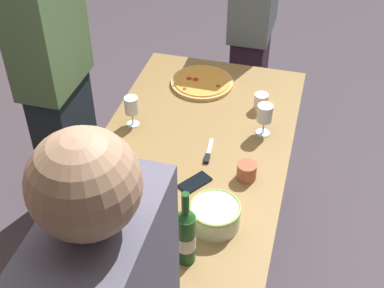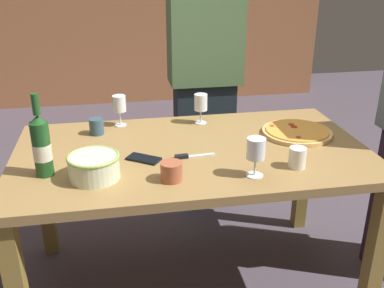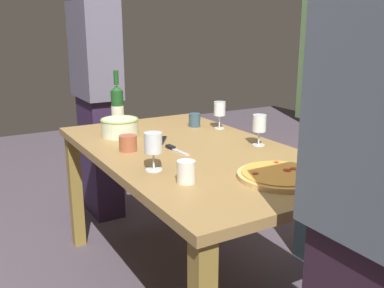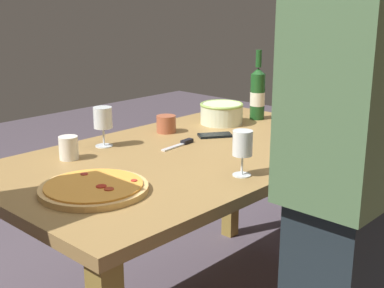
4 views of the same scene
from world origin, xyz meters
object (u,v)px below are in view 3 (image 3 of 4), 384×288
(dining_table, at_px, (192,167))
(cell_phone, at_px, (158,140))
(cup_amber, at_px, (186,172))
(cup_ceramic, at_px, (195,120))
(wine_bottle, at_px, (117,106))
(wine_glass_by_bottle, at_px, (153,145))
(person_guest_right, at_px, (341,117))
(pizza, at_px, (280,175))
(wine_glass_far_left, at_px, (259,125))
(person_host, at_px, (97,94))
(wine_glass_near_pizza, at_px, (220,110))
(cup_spare, at_px, (128,143))
(serving_bowl, at_px, (120,126))
(pizza_knife, at_px, (174,149))

(dining_table, bearing_deg, cell_phone, -161.95)
(cup_amber, relative_size, cup_ceramic, 1.10)
(dining_table, relative_size, wine_bottle, 4.72)
(wine_glass_by_bottle, xyz_separation_m, person_guest_right, (0.02, 1.09, 0.01))
(dining_table, relative_size, cup_amber, 18.36)
(pizza, bearing_deg, dining_table, -170.74)
(wine_glass_far_left, xyz_separation_m, person_host, (-1.27, -0.42, 0.03))
(pizza, xyz_separation_m, cup_ceramic, (-0.97, 0.18, 0.03))
(cup_amber, distance_m, person_guest_right, 1.06)
(cup_ceramic, xyz_separation_m, cell_phone, (0.20, -0.34, -0.03))
(dining_table, distance_m, cup_amber, 0.49)
(pizza, relative_size, wine_glass_far_left, 2.17)
(wine_glass_near_pizza, bearing_deg, cup_amber, -41.45)
(wine_glass_near_pizza, distance_m, cup_spare, 0.68)
(wine_glass_near_pizza, height_order, wine_glass_by_bottle, wine_glass_by_bottle)
(dining_table, xyz_separation_m, person_guest_right, (0.22, 0.78, 0.21))
(dining_table, xyz_separation_m, serving_bowl, (-0.43, -0.21, 0.15))
(dining_table, bearing_deg, serving_bowl, -154.10)
(wine_glass_by_bottle, relative_size, cup_amber, 1.85)
(wine_bottle, xyz_separation_m, pizza_knife, (0.60, 0.06, -0.12))
(wine_bottle, height_order, wine_glass_near_pizza, wine_bottle)
(cup_ceramic, xyz_separation_m, person_host, (-0.74, -0.36, 0.09))
(wine_glass_by_bottle, height_order, person_guest_right, person_guest_right)
(wine_glass_by_bottle, bearing_deg, pizza_knife, 136.20)
(wine_bottle, relative_size, wine_glass_near_pizza, 2.12)
(wine_glass_far_left, bearing_deg, cup_spare, -111.22)
(wine_glass_far_left, distance_m, cup_spare, 0.66)
(serving_bowl, bearing_deg, person_guest_right, 56.87)
(wine_glass_far_left, bearing_deg, cup_amber, -63.54)
(person_guest_right, bearing_deg, cup_ceramic, -35.80)
(wine_glass_far_left, relative_size, cup_spare, 1.81)
(serving_bowl, xyz_separation_m, person_host, (-0.74, 0.12, 0.08))
(dining_table, bearing_deg, wine_bottle, -167.01)
(cup_amber, height_order, cup_spare, cup_amber)
(cup_ceramic, bearing_deg, pizza_knife, -41.11)
(wine_bottle, distance_m, wine_glass_far_left, 0.87)
(pizza, bearing_deg, cup_amber, -112.70)
(cup_spare, bearing_deg, wine_glass_near_pizza, 105.40)
(serving_bowl, xyz_separation_m, pizza_knife, (0.40, 0.12, -0.05))
(serving_bowl, relative_size, wine_bottle, 0.61)
(dining_table, height_order, wine_glass_near_pizza, wine_glass_near_pizza)
(wine_glass_near_pizza, distance_m, cup_ceramic, 0.17)
(wine_glass_far_left, bearing_deg, wine_glass_near_pizza, 174.71)
(wine_glass_near_pizza, distance_m, person_guest_right, 0.67)
(serving_bowl, relative_size, cup_spare, 2.38)
(wine_glass_far_left, relative_size, person_host, 0.09)
(serving_bowl, height_order, person_guest_right, person_guest_right)
(serving_bowl, bearing_deg, dining_table, 25.90)
(wine_glass_by_bottle, distance_m, pizza_knife, 0.33)
(wine_glass_near_pizza, distance_m, wine_glass_by_bottle, 0.84)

